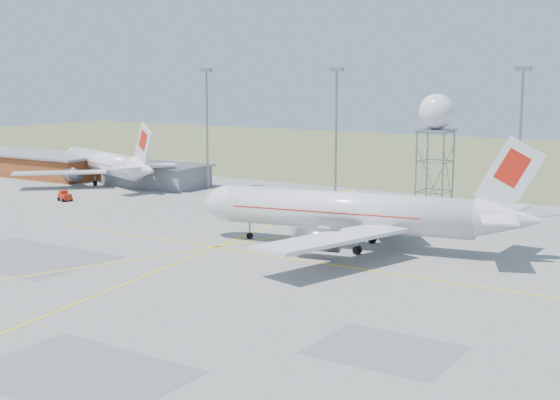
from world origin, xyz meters
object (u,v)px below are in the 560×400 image
Objects in this scene: airliner_main at (352,212)px; baggage_tug at (65,197)px; airliner_far at (106,164)px; fire_truck at (328,203)px; radar_tower at (435,150)px.

airliner_main is 16.51× the size of baggage_tug.
airliner_far is 3.89× the size of fire_truck.
airliner_far reaches higher than fire_truck.
airliner_main is 53.33m from baggage_tug.
airliner_main reaches higher than airliner_far.
radar_tower is 1.96× the size of fire_truck.
fire_truck is at bearing -166.01° from airliner_far.
airliner_main reaches higher than baggage_tug.
airliner_main is 2.29× the size of radar_tower.
radar_tower reaches higher than fire_truck.
radar_tower is 7.22× the size of baggage_tug.
airliner_far is 20.01m from baggage_tug.
airliner_far reaches higher than baggage_tug.
radar_tower is (1.46, 20.60, 5.46)m from airliner_main.
airliner_main is 4.48× the size of fire_truck.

